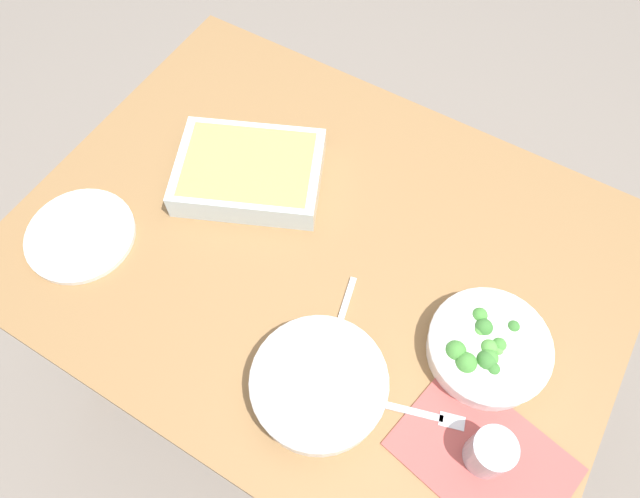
% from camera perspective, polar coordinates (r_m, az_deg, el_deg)
% --- Properties ---
extents(ground_plane, '(6.00, 6.00, 0.00)m').
position_cam_1_polar(ground_plane, '(1.84, -0.00, -11.26)').
color(ground_plane, slate).
extents(dining_table, '(1.20, 0.90, 0.74)m').
position_cam_1_polar(dining_table, '(1.23, -0.00, -2.03)').
color(dining_table, olive).
rests_on(dining_table, ground_plane).
extents(placemat, '(0.31, 0.25, 0.00)m').
position_cam_1_polar(placemat, '(1.06, 15.88, -19.17)').
color(placemat, '#B24C47').
rests_on(placemat, dining_table).
extents(stew_bowl, '(0.24, 0.24, 0.06)m').
position_cam_1_polar(stew_bowl, '(1.02, -0.10, -13.21)').
color(stew_bowl, white).
rests_on(stew_bowl, dining_table).
extents(broccoli_bowl, '(0.22, 0.22, 0.07)m').
position_cam_1_polar(broccoli_bowl, '(1.08, 16.27, -9.36)').
color(broccoli_bowl, white).
rests_on(broccoli_bowl, dining_table).
extents(baking_dish, '(0.36, 0.32, 0.06)m').
position_cam_1_polar(baking_dish, '(1.23, -7.04, 7.67)').
color(baking_dish, silver).
rests_on(baking_dish, dining_table).
extents(drink_cup, '(0.07, 0.07, 0.08)m').
position_cam_1_polar(drink_cup, '(1.02, 16.40, -18.80)').
color(drink_cup, '#B2BCC6').
rests_on(drink_cup, dining_table).
extents(side_plate, '(0.22, 0.22, 0.01)m').
position_cam_1_polar(side_plate, '(1.26, -22.64, 1.28)').
color(side_plate, silver).
rests_on(side_plate, dining_table).
extents(spoon_by_stew, '(0.06, 0.17, 0.01)m').
position_cam_1_polar(spoon_by_stew, '(1.08, 1.72, -8.03)').
color(spoon_by_stew, silver).
rests_on(spoon_by_stew, dining_table).
extents(fork_on_table, '(0.17, 0.07, 0.01)m').
position_cam_1_polar(fork_on_table, '(1.05, 10.03, -15.79)').
color(fork_on_table, silver).
rests_on(fork_on_table, dining_table).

